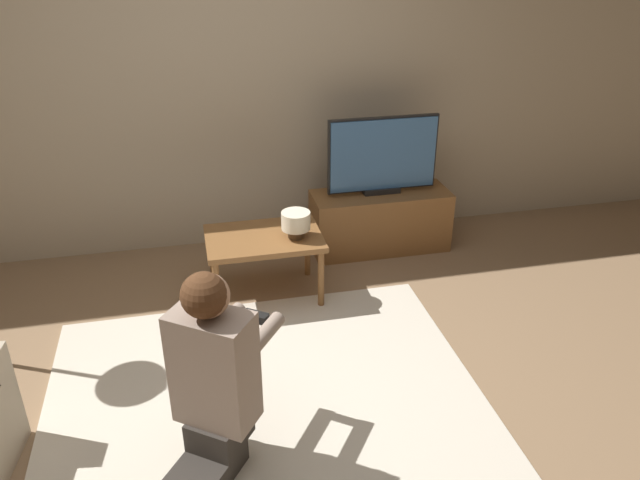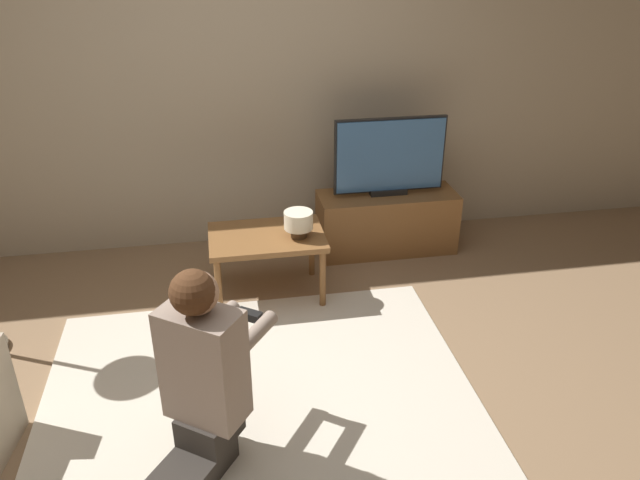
% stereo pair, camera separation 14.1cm
% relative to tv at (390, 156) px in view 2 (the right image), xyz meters
% --- Properties ---
extents(ground_plane, '(10.00, 10.00, 0.00)m').
position_rel_tv_xyz_m(ground_plane, '(-1.08, -1.53, -0.73)').
color(ground_plane, '#896B4C').
extents(wall_back, '(10.00, 0.06, 2.60)m').
position_rel_tv_xyz_m(wall_back, '(-1.08, 0.40, 0.57)').
color(wall_back, tan).
rests_on(wall_back, ground_plane).
extents(rug, '(2.21, 1.90, 0.02)m').
position_rel_tv_xyz_m(rug, '(-1.08, -1.53, -0.72)').
color(rug, beige).
rests_on(rug, ground_plane).
extents(tv_stand, '(1.00, 0.37, 0.44)m').
position_rel_tv_xyz_m(tv_stand, '(0.00, -0.00, -0.51)').
color(tv_stand, brown).
rests_on(tv_stand, ground_plane).
extents(tv, '(0.80, 0.08, 0.56)m').
position_rel_tv_xyz_m(tv, '(0.00, 0.00, 0.00)').
color(tv, black).
rests_on(tv, tv_stand).
extents(coffee_table, '(0.72, 0.50, 0.44)m').
position_rel_tv_xyz_m(coffee_table, '(-0.93, -0.49, -0.35)').
color(coffee_table, brown).
rests_on(coffee_table, ground_plane).
extents(person_kneeling, '(0.70, 0.83, 0.98)m').
position_rel_tv_xyz_m(person_kneeling, '(-1.34, -1.87, -0.25)').
color(person_kneeling, '#332D28').
rests_on(person_kneeling, rug).
extents(table_lamp, '(0.18, 0.18, 0.17)m').
position_rel_tv_xyz_m(table_lamp, '(-0.73, -0.55, -0.19)').
color(table_lamp, '#4C3823').
rests_on(table_lamp, coffee_table).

